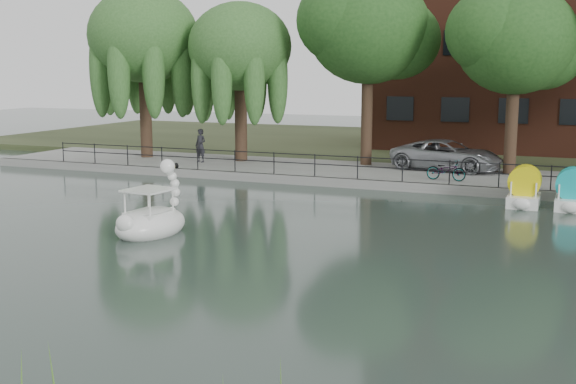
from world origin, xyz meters
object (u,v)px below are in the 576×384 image
Objects in this scene: bicycle at (446,169)px; pedestrian at (200,143)px; minivan at (447,153)px; swan_boat at (152,218)px.

pedestrian is at bearing 89.37° from bicycle.
bicycle is 0.87× the size of pedestrian.
bicycle is at bearing 6.07° from pedestrian.
minivan is at bearing 15.30° from bicycle.
bicycle is 12.92m from pedestrian.
bicycle is 0.59× the size of swan_boat.
minivan is 3.28m from bicycle.
swan_boat is at bearing 165.05° from minivan.
minivan reaches higher than bicycle.
pedestrian reaches higher than bicycle.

